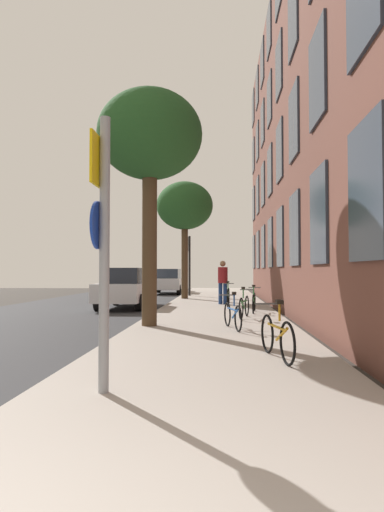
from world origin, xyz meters
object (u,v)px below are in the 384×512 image
object	(u,v)px
car_1	(168,281)
bicycle_0	(277,336)
bicycle_2	(244,306)
bicycle_4	(228,296)
tree_far	(185,207)
pedestrian_0	(223,279)
sign_post	(102,234)
traffic_light	(188,255)
car_0	(126,287)
bicycle_3	(254,302)
tree_near	(150,138)
bicycle_1	(233,314)

from	to	relation	value
car_1	bicycle_0	bearing A→B (deg)	-78.69
bicycle_2	bicycle_4	xyz separation A→B (m)	(-0.39, 4.34, 0.03)
car_1	tree_far	bearing A→B (deg)	-76.18
pedestrian_0	sign_post	bearing A→B (deg)	-96.23
tree_far	bicycle_0	xyz separation A→B (m)	(2.70, -15.03, -4.27)
sign_post	pedestrian_0	size ratio (longest dim) A/B	1.77
traffic_light	car_1	world-z (taller)	traffic_light
bicycle_0	car_1	bearing A→B (deg)	101.31
sign_post	car_0	size ratio (longest dim) A/B	0.71
bicycle_3	traffic_light	bearing A→B (deg)	106.99
bicycle_4	car_1	bearing A→B (deg)	108.37
sign_post	bicycle_4	xyz separation A→B (m)	(1.68, 12.45, -1.44)
tree_near	bicycle_3	distance (m)	6.53
bicycle_2	bicycle_3	xyz separation A→B (m)	(0.42, 1.78, 0.00)
bicycle_0	car_1	xyz separation A→B (m)	(-4.33, 21.65, 0.35)
traffic_light	tree_near	size ratio (longest dim) A/B	0.55
bicycle_2	car_0	distance (m)	6.39
car_0	bicycle_2	bearing A→B (deg)	-44.98
pedestrian_0	tree_far	bearing A→B (deg)	117.58
sign_post	bicycle_3	xyz separation A→B (m)	(2.49, 9.89, -1.47)
sign_post	pedestrian_0	bearing A→B (deg)	83.77
bicycle_3	pedestrian_0	distance (m)	3.76
bicycle_2	bicycle_4	distance (m)	4.36
car_1	traffic_light	bearing A→B (deg)	-68.84
traffic_light	bicycle_3	size ratio (longest dim) A/B	2.11
traffic_light	tree_far	bearing A→B (deg)	-89.13
bicycle_3	car_0	size ratio (longest dim) A/B	0.35
bicycle_1	car_0	xyz separation A→B (m)	(-4.11, 7.01, 0.37)
bicycle_1	tree_far	bearing A→B (deg)	100.36
pedestrian_0	bicycle_0	bearing A→B (deg)	-85.99
bicycle_3	pedestrian_0	world-z (taller)	pedestrian_0
bicycle_3	car_0	xyz separation A→B (m)	(-4.94, 2.73, 0.36)
bicycle_4	traffic_light	bearing A→B (deg)	106.72
tree_far	car_1	xyz separation A→B (m)	(-1.63, 6.62, -3.92)
traffic_light	bicycle_0	xyz separation A→B (m)	(2.74, -17.54, -1.93)
traffic_light	bicycle_0	world-z (taller)	traffic_light
bicycle_4	car_1	xyz separation A→B (m)	(-3.74, 11.26, 0.33)
bicycle_1	bicycle_2	xyz separation A→B (m)	(0.41, 2.49, 0.01)
bicycle_4	tree_near	bearing A→B (deg)	-108.59
bicycle_1	bicycle_0	bearing A→B (deg)	-80.38
bicycle_0	traffic_light	bearing A→B (deg)	98.87
tree_far	car_0	bearing A→B (deg)	-114.21
bicycle_2	car_1	world-z (taller)	car_1
tree_near	bicycle_2	size ratio (longest dim) A/B	3.80
tree_far	car_0	distance (m)	6.28
traffic_light	car_0	distance (m)	7.42
pedestrian_0	car_0	size ratio (longest dim) A/B	0.40
tree_near	car_1	xyz separation A→B (m)	(-1.62, 17.57, -4.11)
traffic_light	bicycle_2	distance (m)	11.93
traffic_light	bicycle_3	xyz separation A→B (m)	(2.97, -9.71, -1.94)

